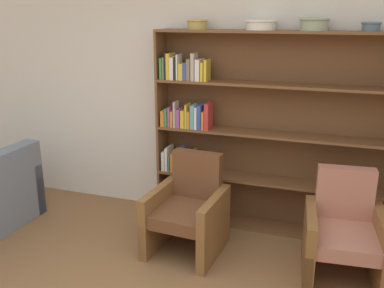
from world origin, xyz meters
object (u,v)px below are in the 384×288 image
bookshelf (255,133)px  bowl_cream (314,23)px  bowl_stoneware (197,24)px  armchair_leather (188,211)px  bowl_olive (261,24)px  armchair_cushioned (344,234)px  bowl_copper (371,26)px

bookshelf → bowl_cream: (0.49, -0.03, 1.07)m
bookshelf → bowl_stoneware: (-0.61, -0.03, 1.06)m
bowl_cream → armchair_leather: 2.05m
bowl_olive → bowl_cream: bowl_cream is taller
bookshelf → armchair_cushioned: (0.90, -0.68, -0.62)m
bowl_copper → bookshelf: bearing=178.5°
bookshelf → bowl_copper: 1.42m
bookshelf → bowl_stoneware: 1.22m
bowl_cream → bowl_copper: bearing=0.0°
bowl_stoneware → armchair_cushioned: (1.51, -0.65, -1.67)m
bowl_copper → armchair_leather: bowl_copper is taller
armchair_cushioned → bowl_olive: bearing=-41.6°
bowl_stoneware → bowl_olive: bearing=0.0°
bookshelf → armchair_cushioned: bearing=-37.0°
bowl_stoneware → bowl_copper: size_ratio=1.23×
bowl_cream → armchair_leather: size_ratio=0.30×
bowl_olive → armchair_leather: 1.86m
bowl_stoneware → armchair_cushioned: bowl_stoneware is taller
armchair_cushioned → bowl_stoneware: bearing=-28.8°
bookshelf → armchair_leather: 1.03m
bookshelf → bowl_olive: 1.06m
bowl_cream → bowl_copper: size_ratio=1.58×
bowl_cream → armchair_cushioned: bearing=-57.5°
bowl_cream → armchair_cushioned: size_ratio=0.30×
bookshelf → armchair_leather: (-0.48, -0.68, -0.62)m
bowl_copper → armchair_cushioned: size_ratio=0.19×
bookshelf → bowl_copper: (0.96, -0.03, 1.05)m
bowl_stoneware → bowl_cream: size_ratio=0.78×
bowl_stoneware → bowl_cream: bearing=0.0°
bookshelf → bowl_copper: bowl_copper is taller
bowl_stoneware → bowl_olive: bowl_stoneware is taller
armchair_leather → armchair_cushioned: (1.38, -0.00, 0.00)m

